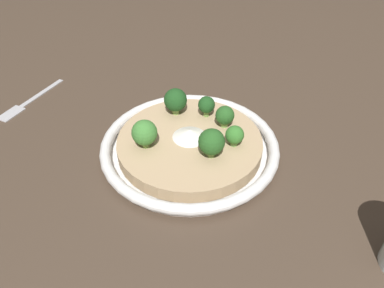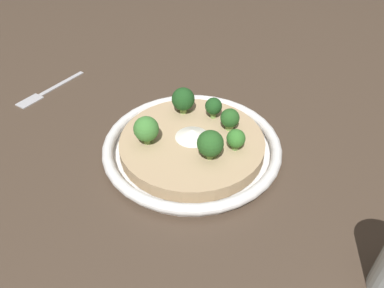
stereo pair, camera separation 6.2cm
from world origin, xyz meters
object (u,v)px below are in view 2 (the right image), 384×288
(broccoli_right, at_px, (146,129))
(broccoli_front_right, at_px, (183,99))
(broccoli_front, at_px, (214,107))
(broccoli_left, at_px, (236,139))
(fork_utensil, at_px, (45,92))
(broccoli_front_left, at_px, (230,119))
(risotto_bowl, at_px, (192,146))
(broccoli_back, at_px, (210,144))

(broccoli_right, xyz_separation_m, broccoli_front_right, (-0.05, -0.09, -0.00))
(broccoli_front, distance_m, broccoli_left, 0.09)
(broccoli_front, height_order, broccoli_front_right, broccoli_front_right)
(broccoli_right, relative_size, fork_utensil, 0.31)
(broccoli_front_left, bearing_deg, fork_utensil, -16.73)
(broccoli_front_left, bearing_deg, broccoli_right, 22.50)
(broccoli_front_right, relative_size, fork_utensil, 0.31)
(broccoli_front, relative_size, fork_utensil, 0.24)
(broccoli_right, height_order, fork_utensil, broccoli_right)
(risotto_bowl, xyz_separation_m, fork_utensil, (0.33, -0.15, -0.01))
(broccoli_right, relative_size, broccoli_front_right, 1.00)
(broccoli_front, xyz_separation_m, fork_utensil, (0.35, -0.09, -0.05))
(risotto_bowl, bearing_deg, broccoli_front, -114.57)
(broccoli_front_left, xyz_separation_m, fork_utensil, (0.38, -0.12, -0.05))
(broccoli_right, relative_size, broccoli_front_left, 1.27)
(broccoli_front_left, bearing_deg, broccoli_left, 102.97)
(broccoli_right, bearing_deg, broccoli_front_right, -116.46)
(broccoli_front_right, height_order, broccoli_back, same)
(fork_utensil, bearing_deg, risotto_bowl, 91.92)
(risotto_bowl, bearing_deg, broccoli_front_left, -149.79)
(broccoli_front_left, xyz_separation_m, broccoli_back, (0.03, 0.08, 0.01))
(broccoli_front_right, height_order, fork_utensil, broccoli_front_right)
(broccoli_right, height_order, broccoli_front, broccoli_right)
(broccoli_back, xyz_separation_m, fork_utensil, (0.36, -0.19, -0.06))
(broccoli_left, relative_size, fork_utensil, 0.23)
(broccoli_front, bearing_deg, fork_utensil, -13.52)
(risotto_bowl, bearing_deg, broccoli_front_right, -71.42)
(broccoli_front, relative_size, broccoli_front_right, 0.79)
(risotto_bowl, distance_m, broccoli_front, 0.08)
(broccoli_front, xyz_separation_m, broccoli_back, (-0.00, 0.11, 0.01))
(risotto_bowl, distance_m, broccoli_left, 0.08)
(broccoli_front_right, bearing_deg, broccoli_left, 136.93)
(broccoli_right, bearing_deg, broccoli_front, -139.97)
(broccoli_front, bearing_deg, risotto_bowl, 65.43)
(broccoli_front, height_order, broccoli_back, broccoli_back)
(risotto_bowl, xyz_separation_m, broccoli_front_right, (0.02, -0.07, 0.04))
(broccoli_left, distance_m, fork_utensil, 0.43)
(fork_utensil, bearing_deg, broccoli_right, 83.12)
(broccoli_left, bearing_deg, broccoli_front, -62.98)
(fork_utensil, bearing_deg, broccoli_left, 93.90)
(broccoli_front_left, distance_m, broccoli_left, 0.05)
(broccoli_front_right, bearing_deg, fork_utensil, -14.39)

